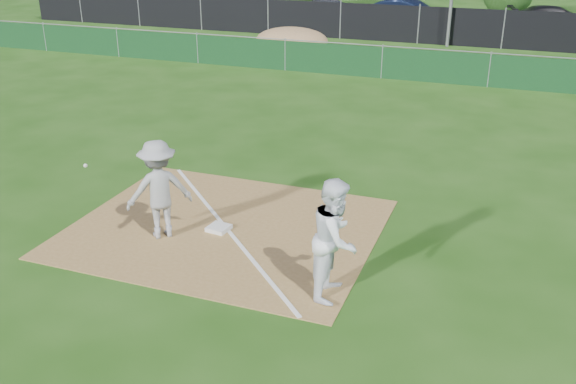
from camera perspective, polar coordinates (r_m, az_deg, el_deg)
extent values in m
plane|color=#1D470F|center=(20.95, 5.20, 7.12)|extent=(90.00, 90.00, 0.00)
cube|color=olive|center=(13.03, -5.58, -3.18)|extent=(6.00, 5.00, 0.02)
cube|color=white|center=(13.03, -5.58, -3.12)|extent=(5.01, 5.01, 0.01)
cube|color=#0E3316|center=(25.53, 8.35, 11.29)|extent=(44.00, 0.05, 1.20)
ellipsoid|color=olive|center=(30.21, 0.34, 13.34)|extent=(3.38, 2.60, 1.17)
cube|color=black|center=(33.22, 11.53, 14.35)|extent=(46.00, 0.04, 1.80)
cube|color=black|center=(38.24, 12.74, 14.01)|extent=(46.00, 9.00, 0.01)
cube|color=silver|center=(12.92, -6.17, -3.20)|extent=(0.45, 0.45, 0.09)
imported|color=#A8A9AB|center=(12.49, -11.40, 0.23)|extent=(1.43, 1.38, 1.96)
sphere|color=white|center=(13.25, -17.57, 2.26)|extent=(0.08, 0.08, 0.08)
imported|color=white|center=(10.37, 4.26, -4.14)|extent=(0.80, 1.02, 2.05)
imported|color=#929599|center=(39.35, 3.84, 15.81)|extent=(4.51, 2.90, 1.43)
imported|color=black|center=(37.35, 10.59, 15.25)|extent=(5.15, 2.30, 1.64)
imported|color=black|center=(38.29, 22.65, 13.93)|extent=(5.18, 2.93, 1.42)
cylinder|color=#382316|center=(45.14, 1.37, 16.46)|extent=(0.24, 0.24, 0.90)
cylinder|color=#382316|center=(42.80, 18.80, 15.02)|extent=(0.24, 0.24, 1.06)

